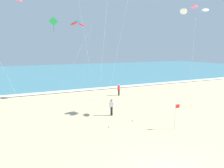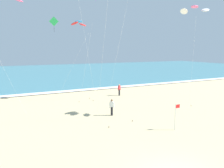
{
  "view_description": "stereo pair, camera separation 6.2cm",
  "coord_description": "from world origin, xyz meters",
  "px_view_note": "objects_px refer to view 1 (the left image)",
  "views": [
    {
      "loc": [
        -7.34,
        -7.39,
        6.33
      ],
      "look_at": [
        -0.42,
        6.52,
        3.91
      ],
      "focal_mm": 36.08,
      "sensor_mm": 36.0,
      "label": 1
    },
    {
      "loc": [
        -7.28,
        -7.42,
        6.33
      ],
      "look_at": [
        -0.42,
        6.52,
        3.91
      ],
      "focal_mm": 36.08,
      "sensor_mm": 36.0,
      "label": 2
    }
  ],
  "objects_px": {
    "kite_arc_cobalt_far": "(78,23)",
    "lifeguard_flag": "(176,114)",
    "bystander_red_top": "(119,90)",
    "bystander_white_top": "(112,107)",
    "kite_diamond_emerald_low": "(55,25)",
    "kite_arc_rose_outer": "(194,10)"
  },
  "relations": [
    {
      "from": "kite_arc_cobalt_far",
      "to": "lifeguard_flag",
      "type": "bearing_deg",
      "value": -76.62
    },
    {
      "from": "kite_arc_rose_outer",
      "to": "bystander_white_top",
      "type": "xyz_separation_m",
      "value": [
        -7.15,
        2.82,
        -9.14
      ]
    },
    {
      "from": "kite_arc_rose_outer",
      "to": "bystander_white_top",
      "type": "relative_size",
      "value": 6.48
    },
    {
      "from": "kite_arc_cobalt_far",
      "to": "bystander_white_top",
      "type": "bearing_deg",
      "value": -86.41
    },
    {
      "from": "lifeguard_flag",
      "to": "kite_diamond_emerald_low",
      "type": "bearing_deg",
      "value": 111.81
    },
    {
      "from": "kite_diamond_emerald_low",
      "to": "kite_arc_rose_outer",
      "type": "height_order",
      "value": "kite_arc_rose_outer"
    },
    {
      "from": "kite_arc_cobalt_far",
      "to": "bystander_red_top",
      "type": "xyz_separation_m",
      "value": [
        5.58,
        -0.07,
        -8.6
      ]
    },
    {
      "from": "kite_diamond_emerald_low",
      "to": "lifeguard_flag",
      "type": "distance_m",
      "value": 17.72
    },
    {
      "from": "bystander_white_top",
      "to": "kite_diamond_emerald_low",
      "type": "bearing_deg",
      "value": 109.11
    },
    {
      "from": "kite_arc_cobalt_far",
      "to": "bystander_white_top",
      "type": "xyz_separation_m",
      "value": [
        0.51,
        -8.06,
        -8.6
      ]
    },
    {
      "from": "kite_diamond_emerald_low",
      "to": "bystander_red_top",
      "type": "height_order",
      "value": "kite_diamond_emerald_low"
    },
    {
      "from": "kite_arc_rose_outer",
      "to": "lifeguard_flag",
      "type": "distance_m",
      "value": 10.15
    },
    {
      "from": "bystander_red_top",
      "to": "bystander_white_top",
      "type": "bearing_deg",
      "value": -122.42
    },
    {
      "from": "kite_arc_cobalt_far",
      "to": "bystander_red_top",
      "type": "bearing_deg",
      "value": -0.73
    },
    {
      "from": "kite_arc_cobalt_far",
      "to": "kite_arc_rose_outer",
      "type": "bearing_deg",
      "value": -54.87
    },
    {
      "from": "bystander_white_top",
      "to": "lifeguard_flag",
      "type": "bearing_deg",
      "value": -64.18
    },
    {
      "from": "kite_arc_rose_outer",
      "to": "bystander_red_top",
      "type": "height_order",
      "value": "kite_arc_rose_outer"
    },
    {
      "from": "kite_diamond_emerald_low",
      "to": "lifeguard_flag",
      "type": "bearing_deg",
      "value": -68.19
    },
    {
      "from": "kite_arc_cobalt_far",
      "to": "lifeguard_flag",
      "type": "height_order",
      "value": "kite_arc_cobalt_far"
    },
    {
      "from": "kite_arc_cobalt_far",
      "to": "kite_diamond_emerald_low",
      "type": "height_order",
      "value": "kite_diamond_emerald_low"
    },
    {
      "from": "kite_diamond_emerald_low",
      "to": "bystander_white_top",
      "type": "height_order",
      "value": "kite_diamond_emerald_low"
    },
    {
      "from": "kite_arc_cobalt_far",
      "to": "kite_diamond_emerald_low",
      "type": "distance_m",
      "value": 2.78
    }
  ]
}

